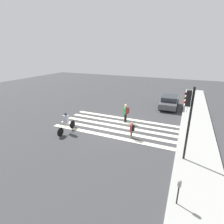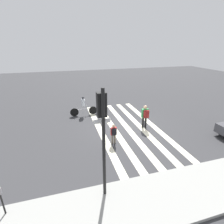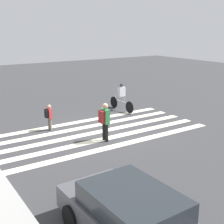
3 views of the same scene
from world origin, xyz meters
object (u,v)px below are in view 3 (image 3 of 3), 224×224
at_px(pedestrian_adult_yellow_jacket, 49,115).
at_px(cyclist_near_curb, 122,96).
at_px(pedestrian_adult_blue_shirt, 105,119).
at_px(car_parked_far_curb, 132,218).

bearing_deg(pedestrian_adult_yellow_jacket, cyclist_near_curb, 101.07).
bearing_deg(pedestrian_adult_yellow_jacket, pedestrian_adult_blue_shirt, 26.03).
distance_m(pedestrian_adult_blue_shirt, pedestrian_adult_yellow_jacket, 3.09).
bearing_deg(car_parked_far_curb, cyclist_near_curb, -35.10).
relative_size(pedestrian_adult_yellow_jacket, car_parked_far_curb, 0.30).
bearing_deg(pedestrian_adult_blue_shirt, pedestrian_adult_yellow_jacket, -147.72).
height_order(pedestrian_adult_blue_shirt, car_parked_far_curb, pedestrian_adult_blue_shirt).
relative_size(pedestrian_adult_blue_shirt, car_parked_far_curb, 0.40).
relative_size(cyclist_near_curb, car_parked_far_curb, 0.54).
relative_size(pedestrian_adult_blue_shirt, pedestrian_adult_yellow_jacket, 1.34).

